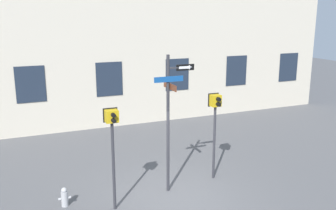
# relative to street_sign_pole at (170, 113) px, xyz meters

# --- Properties ---
(ground_plane) EXTENTS (60.00, 60.00, 0.00)m
(ground_plane) POSITION_rel_street_sign_pole_xyz_m (-0.05, -0.49, -2.44)
(ground_plane) COLOR #515154
(street_sign_pole) EXTENTS (1.25, 0.90, 4.13)m
(street_sign_pole) POSITION_rel_street_sign_pole_xyz_m (0.00, 0.00, 0.00)
(street_sign_pole) COLOR #2D2D33
(street_sign_pole) RESTS_ON ground_plane
(pedestrian_signal_left) EXTENTS (0.39, 0.40, 2.84)m
(pedestrian_signal_left) POSITION_rel_street_sign_pole_xyz_m (-1.84, -0.45, -0.24)
(pedestrian_signal_left) COLOR #2D2D33
(pedestrian_signal_left) RESTS_ON ground_plane
(pedestrian_signal_right) EXTENTS (0.37, 0.40, 2.81)m
(pedestrian_signal_right) POSITION_rel_street_sign_pole_xyz_m (1.65, 0.27, -0.26)
(pedestrian_signal_right) COLOR #2D2D33
(pedestrian_signal_right) RESTS_ON ground_plane
(fire_hydrant) EXTENTS (0.35, 0.19, 0.55)m
(fire_hydrant) POSITION_rel_street_sign_pole_xyz_m (-3.10, 0.24, -2.17)
(fire_hydrant) COLOR #A5A5A8
(fire_hydrant) RESTS_ON ground_plane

